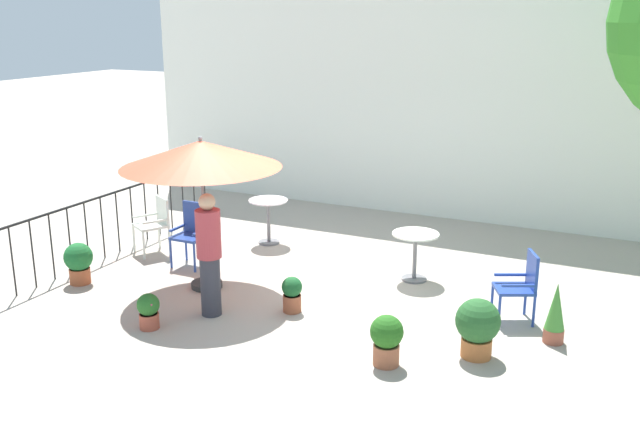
{
  "coord_description": "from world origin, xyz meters",
  "views": [
    {
      "loc": [
        4.24,
        -8.62,
        3.79
      ],
      "look_at": [
        0.0,
        0.25,
        1.01
      ],
      "focal_mm": 40.14,
      "sensor_mm": 36.0,
      "label": 1
    }
  ],
  "objects_px": {
    "patio_chair_2": "(521,283)",
    "potted_plant_1": "(387,338)",
    "patio_umbrella_0": "(201,155)",
    "cafe_table_0": "(415,248)",
    "patio_chair_1": "(192,230)",
    "potted_plant_5": "(478,326)",
    "patio_chair_0": "(155,221)",
    "potted_plant_3": "(149,310)",
    "standing_person": "(209,254)",
    "potted_plant_0": "(79,261)",
    "potted_plant_4": "(555,314)",
    "potted_plant_2": "(292,293)",
    "cafe_table_1": "(268,213)"
  },
  "relations": [
    {
      "from": "potted_plant_0",
      "to": "potted_plant_3",
      "type": "xyz_separation_m",
      "value": [
        1.88,
        -0.8,
        -0.09
      ]
    },
    {
      "from": "patio_chair_2",
      "to": "standing_person",
      "type": "height_order",
      "value": "standing_person"
    },
    {
      "from": "cafe_table_0",
      "to": "cafe_table_1",
      "type": "bearing_deg",
      "value": 167.94
    },
    {
      "from": "potted_plant_3",
      "to": "patio_chair_1",
      "type": "bearing_deg",
      "value": 111.75
    },
    {
      "from": "patio_chair_1",
      "to": "standing_person",
      "type": "bearing_deg",
      "value": -48.23
    },
    {
      "from": "patio_chair_2",
      "to": "potted_plant_4",
      "type": "height_order",
      "value": "patio_chair_2"
    },
    {
      "from": "cafe_table_1",
      "to": "potted_plant_0",
      "type": "distance_m",
      "value": 3.21
    },
    {
      "from": "patio_chair_1",
      "to": "potted_plant_5",
      "type": "height_order",
      "value": "patio_chair_1"
    },
    {
      "from": "cafe_table_1",
      "to": "patio_chair_2",
      "type": "height_order",
      "value": "patio_chair_2"
    },
    {
      "from": "cafe_table_1",
      "to": "standing_person",
      "type": "xyz_separation_m",
      "value": [
        0.79,
        -2.91,
        0.31
      ]
    },
    {
      "from": "patio_chair_2",
      "to": "potted_plant_1",
      "type": "xyz_separation_m",
      "value": [
        -1.11,
        -1.84,
        -0.19
      ]
    },
    {
      "from": "potted_plant_3",
      "to": "potted_plant_4",
      "type": "xyz_separation_m",
      "value": [
        4.58,
        1.76,
        0.12
      ]
    },
    {
      "from": "potted_plant_1",
      "to": "standing_person",
      "type": "relative_size",
      "value": 0.36
    },
    {
      "from": "patio_chair_0",
      "to": "potted_plant_3",
      "type": "xyz_separation_m",
      "value": [
        1.75,
        -2.39,
        -0.29
      ]
    },
    {
      "from": "potted_plant_0",
      "to": "potted_plant_5",
      "type": "height_order",
      "value": "potted_plant_5"
    },
    {
      "from": "patio_chair_0",
      "to": "patio_chair_2",
      "type": "relative_size",
      "value": 1.0
    },
    {
      "from": "patio_chair_2",
      "to": "potted_plant_0",
      "type": "relative_size",
      "value": 1.49
    },
    {
      "from": "patio_chair_0",
      "to": "patio_chair_1",
      "type": "xyz_separation_m",
      "value": [
        0.88,
        -0.22,
        0.03
      ]
    },
    {
      "from": "potted_plant_5",
      "to": "cafe_table_0",
      "type": "bearing_deg",
      "value": 124.86
    },
    {
      "from": "potted_plant_0",
      "to": "standing_person",
      "type": "xyz_separation_m",
      "value": [
        2.34,
        -0.11,
        0.5
      ]
    },
    {
      "from": "cafe_table_1",
      "to": "potted_plant_0",
      "type": "bearing_deg",
      "value": -118.85
    },
    {
      "from": "potted_plant_1",
      "to": "potted_plant_5",
      "type": "distance_m",
      "value": 1.06
    },
    {
      "from": "potted_plant_1",
      "to": "potted_plant_4",
      "type": "relative_size",
      "value": 0.78
    },
    {
      "from": "patio_umbrella_0",
      "to": "patio_chair_0",
      "type": "xyz_separation_m",
      "value": [
        -1.61,
        0.93,
        -1.38
      ]
    },
    {
      "from": "cafe_table_0",
      "to": "potted_plant_0",
      "type": "height_order",
      "value": "cafe_table_0"
    },
    {
      "from": "potted_plant_1",
      "to": "potted_plant_3",
      "type": "distance_m",
      "value": 3.01
    },
    {
      "from": "cafe_table_0",
      "to": "patio_chair_0",
      "type": "bearing_deg",
      "value": -171.53
    },
    {
      "from": "patio_chair_1",
      "to": "cafe_table_0",
      "type": "bearing_deg",
      "value": 14.29
    },
    {
      "from": "patio_chair_2",
      "to": "potted_plant_4",
      "type": "xyz_separation_m",
      "value": [
        0.49,
        -0.45,
        -0.14
      ]
    },
    {
      "from": "patio_chair_0",
      "to": "cafe_table_1",
      "type": "bearing_deg",
      "value": 40.78
    },
    {
      "from": "cafe_table_0",
      "to": "standing_person",
      "type": "relative_size",
      "value": 0.44
    },
    {
      "from": "patio_chair_1",
      "to": "potted_plant_5",
      "type": "bearing_deg",
      "value": -14.0
    },
    {
      "from": "patio_umbrella_0",
      "to": "cafe_table_1",
      "type": "relative_size",
      "value": 2.9
    },
    {
      "from": "patio_chair_1",
      "to": "potted_plant_0",
      "type": "height_order",
      "value": "patio_chair_1"
    },
    {
      "from": "potted_plant_4",
      "to": "patio_chair_0",
      "type": "bearing_deg",
      "value": 174.3
    },
    {
      "from": "potted_plant_0",
      "to": "standing_person",
      "type": "distance_m",
      "value": 2.39
    },
    {
      "from": "patio_chair_0",
      "to": "standing_person",
      "type": "height_order",
      "value": "standing_person"
    },
    {
      "from": "potted_plant_3",
      "to": "potted_plant_2",
      "type": "bearing_deg",
      "value": 41.96
    },
    {
      "from": "potted_plant_3",
      "to": "potted_plant_5",
      "type": "bearing_deg",
      "value": 14.55
    },
    {
      "from": "cafe_table_0",
      "to": "patio_chair_2",
      "type": "bearing_deg",
      "value": -25.88
    },
    {
      "from": "potted_plant_4",
      "to": "potted_plant_0",
      "type": "bearing_deg",
      "value": -171.57
    },
    {
      "from": "potted_plant_0",
      "to": "patio_chair_2",
      "type": "bearing_deg",
      "value": 13.29
    },
    {
      "from": "potted_plant_3",
      "to": "potted_plant_5",
      "type": "height_order",
      "value": "potted_plant_5"
    },
    {
      "from": "potted_plant_5",
      "to": "standing_person",
      "type": "height_order",
      "value": "standing_person"
    },
    {
      "from": "patio_umbrella_0",
      "to": "potted_plant_5",
      "type": "distance_m",
      "value": 4.29
    },
    {
      "from": "cafe_table_0",
      "to": "patio_chair_1",
      "type": "relative_size",
      "value": 0.73
    },
    {
      "from": "patio_umbrella_0",
      "to": "cafe_table_0",
      "type": "distance_m",
      "value": 3.33
    },
    {
      "from": "patio_umbrella_0",
      "to": "cafe_table_1",
      "type": "xyz_separation_m",
      "value": [
        -0.2,
        2.15,
        -1.39
      ]
    },
    {
      "from": "patio_chair_2",
      "to": "potted_plant_2",
      "type": "relative_size",
      "value": 1.89
    },
    {
      "from": "cafe_table_0",
      "to": "potted_plant_1",
      "type": "xyz_separation_m",
      "value": [
        0.55,
        -2.64,
        -0.18
      ]
    }
  ]
}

